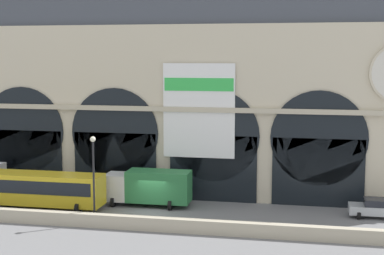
{
  "coord_description": "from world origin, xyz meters",
  "views": [
    {
      "loc": [
        12.49,
        -44.57,
        13.12
      ],
      "look_at": [
        2.66,
        5.0,
        6.64
      ],
      "focal_mm": 53.27,
      "sensor_mm": 36.0,
      "label": 1
    }
  ],
  "objects_px": {
    "box_truck_center": "(149,187)",
    "street_lamp_quayside": "(93,168)",
    "car_east": "(378,208)",
    "bus_midwest": "(40,189)"
  },
  "relations": [
    {
      "from": "box_truck_center",
      "to": "street_lamp_quayside",
      "type": "relative_size",
      "value": 1.09
    },
    {
      "from": "box_truck_center",
      "to": "car_east",
      "type": "distance_m",
      "value": 19.18
    },
    {
      "from": "car_east",
      "to": "street_lamp_quayside",
      "type": "height_order",
      "value": "street_lamp_quayside"
    },
    {
      "from": "box_truck_center",
      "to": "street_lamp_quayside",
      "type": "distance_m",
      "value": 7.14
    },
    {
      "from": "box_truck_center",
      "to": "car_east",
      "type": "xyz_separation_m",
      "value": [
        19.16,
        0.04,
        -0.9
      ]
    },
    {
      "from": "box_truck_center",
      "to": "car_east",
      "type": "height_order",
      "value": "box_truck_center"
    },
    {
      "from": "car_east",
      "to": "street_lamp_quayside",
      "type": "relative_size",
      "value": 0.64
    },
    {
      "from": "street_lamp_quayside",
      "to": "car_east",
      "type": "bearing_deg",
      "value": 15.46
    },
    {
      "from": "car_east",
      "to": "street_lamp_quayside",
      "type": "xyz_separation_m",
      "value": [
        -21.89,
        -6.05,
        3.61
      ]
    },
    {
      "from": "bus_midwest",
      "to": "street_lamp_quayside",
      "type": "xyz_separation_m",
      "value": [
        6.09,
        -3.13,
        2.63
      ]
    }
  ]
}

